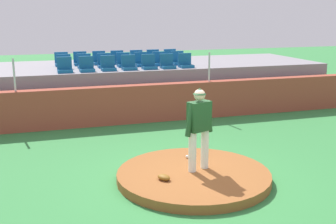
{
  "coord_description": "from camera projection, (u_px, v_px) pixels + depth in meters",
  "views": [
    {
      "loc": [
        -3.08,
        -7.98,
        3.5
      ],
      "look_at": [
        0.0,
        1.81,
        1.09
      ],
      "focal_mm": 45.63,
      "sensor_mm": 36.0,
      "label": 1
    }
  ],
  "objects": [
    {
      "name": "pitcher",
      "position": [
        199.0,
        123.0,
        8.96
      ],
      "size": [
        0.74,
        0.41,
        1.79
      ],
      "rotation": [
        0.0,
        0.0,
        0.35
      ],
      "color": "white",
      "rests_on": "pitchers_mound"
    },
    {
      "name": "fence_post_right",
      "position": [
        209.0,
        67.0,
        14.25
      ],
      "size": [
        0.06,
        0.06,
        0.97
      ],
      "primitive_type": "cylinder",
      "color": "silver",
      "rests_on": "brick_barrier"
    },
    {
      "name": "pitchers_mound",
      "position": [
        193.0,
        176.0,
        9.09
      ],
      "size": [
        3.27,
        3.27,
        0.19
      ],
      "primitive_type": "cylinder",
      "color": "brown",
      "rests_on": "ground_plane"
    },
    {
      "name": "stadium_chair_16",
      "position": [
        99.0,
        60.0,
        16.08
      ],
      "size": [
        0.48,
        0.44,
        0.5
      ],
      "rotation": [
        0.0,
        0.0,
        3.14
      ],
      "color": "#13578A",
      "rests_on": "bleacher_platform"
    },
    {
      "name": "stadium_chair_20",
      "position": [
        171.0,
        58.0,
        16.9
      ],
      "size": [
        0.48,
        0.44,
        0.5
      ],
      "rotation": [
        0.0,
        0.0,
        3.14
      ],
      "color": "#13578A",
      "rests_on": "bleacher_platform"
    },
    {
      "name": "stadium_chair_10",
      "position": [
        124.0,
        62.0,
        15.44
      ],
      "size": [
        0.48,
        0.44,
        0.5
      ],
      "rotation": [
        0.0,
        0.0,
        3.14
      ],
      "color": "#13578A",
      "rests_on": "bleacher_platform"
    },
    {
      "name": "stadium_chair_17",
      "position": [
        118.0,
        60.0,
        16.28
      ],
      "size": [
        0.48,
        0.44,
        0.5
      ],
      "rotation": [
        0.0,
        0.0,
        3.14
      ],
      "color": "#13578A",
      "rests_on": "bleacher_platform"
    },
    {
      "name": "bleacher_platform",
      "position": [
        120.0,
        85.0,
        16.31
      ],
      "size": [
        15.39,
        4.29,
        1.57
      ],
      "primitive_type": "cube",
      "color": "gray",
      "rests_on": "ground_plane"
    },
    {
      "name": "stadium_chair_1",
      "position": [
        87.0,
        67.0,
        14.16
      ],
      "size": [
        0.48,
        0.44,
        0.5
      ],
      "rotation": [
        0.0,
        0.0,
        3.14
      ],
      "color": "#13578A",
      "rests_on": "bleacher_platform"
    },
    {
      "name": "fielding_glove",
      "position": [
        164.0,
        177.0,
        8.61
      ],
      "size": [
        0.32,
        0.36,
        0.11
      ],
      "primitive_type": "ellipsoid",
      "rotation": [
        0.0,
        0.0,
        2.08
      ],
      "color": "brown",
      "rests_on": "pitchers_mound"
    },
    {
      "name": "stadium_chair_5",
      "position": [
        167.0,
        64.0,
        14.99
      ],
      "size": [
        0.48,
        0.44,
        0.5
      ],
      "rotation": [
        0.0,
        0.0,
        3.14
      ],
      "color": "#13578A",
      "rests_on": "bleacher_platform"
    },
    {
      "name": "ground_plane",
      "position": [
        193.0,
        180.0,
        9.11
      ],
      "size": [
        60.0,
        60.0,
        0.0
      ],
      "primitive_type": "plane",
      "color": "#33803E"
    },
    {
      "name": "stadium_chair_4",
      "position": [
        149.0,
        64.0,
        14.82
      ],
      "size": [
        0.48,
        0.44,
        0.5
      ],
      "rotation": [
        0.0,
        0.0,
        3.14
      ],
      "color": "#13578A",
      "rests_on": "bleacher_platform"
    },
    {
      "name": "brick_barrier",
      "position": [
        137.0,
        104.0,
        13.77
      ],
      "size": [
        16.46,
        0.4,
        1.22
      ],
      "primitive_type": "cube",
      "color": "#9C4432",
      "rests_on": "ground_plane"
    },
    {
      "name": "stadium_chair_8",
      "position": [
        84.0,
        64.0,
        15.02
      ],
      "size": [
        0.48,
        0.44,
        0.5
      ],
      "rotation": [
        0.0,
        0.0,
        3.14
      ],
      "color": "#13578A",
      "rests_on": "bleacher_platform"
    },
    {
      "name": "stadium_chair_18",
      "position": [
        137.0,
        59.0,
        16.47
      ],
      "size": [
        0.48,
        0.44,
        0.5
      ],
      "rotation": [
        0.0,
        0.0,
        3.14
      ],
      "color": "#13578A",
      "rests_on": "bleacher_platform"
    },
    {
      "name": "stadium_chair_15",
      "position": [
        80.0,
        61.0,
        15.87
      ],
      "size": [
        0.48,
        0.44,
        0.5
      ],
      "rotation": [
        0.0,
        0.0,
        3.14
      ],
      "color": "#13578A",
      "rests_on": "bleacher_platform"
    },
    {
      "name": "stadium_chair_19",
      "position": [
        154.0,
        59.0,
        16.7
      ],
      "size": [
        0.48,
        0.44,
        0.5
      ],
      "rotation": [
        0.0,
        0.0,
        3.14
      ],
      "color": "#13578A",
      "rests_on": "bleacher_platform"
    },
    {
      "name": "stadium_chair_9",
      "position": [
        104.0,
        63.0,
        15.21
      ],
      "size": [
        0.48,
        0.44,
        0.5
      ],
      "rotation": [
        0.0,
        0.0,
        3.14
      ],
      "color": "#13578A",
      "rests_on": "bleacher_platform"
    },
    {
      "name": "stadium_chair_13",
      "position": [
        178.0,
        60.0,
        16.06
      ],
      "size": [
        0.48,
        0.44,
        0.5
      ],
      "rotation": [
        0.0,
        0.0,
        3.14
      ],
      "color": "#13578A",
      "rests_on": "bleacher_platform"
    },
    {
      "name": "stadium_chair_7",
      "position": [
        64.0,
        64.0,
        14.83
      ],
      "size": [
        0.48,
        0.44,
        0.5
      ],
      "rotation": [
        0.0,
        0.0,
        3.14
      ],
      "color": "#13578A",
      "rests_on": "bleacher_platform"
    },
    {
      "name": "stadium_chair_2",
      "position": [
        108.0,
        66.0,
        14.41
      ],
      "size": [
        0.48,
        0.44,
        0.5
      ],
      "rotation": [
        0.0,
        0.0,
        3.14
      ],
      "color": "#13578A",
      "rests_on": "bleacher_platform"
    },
    {
      "name": "stadium_chair_14",
      "position": [
        62.0,
        62.0,
        15.64
      ],
      "size": [
        0.48,
        0.44,
        0.5
      ],
      "rotation": [
        0.0,
        0.0,
        3.14
      ],
      "color": "#13578A",
      "rests_on": "bleacher_platform"
    },
    {
      "name": "stadium_chair_3",
      "position": [
        129.0,
        65.0,
        14.62
      ],
      "size": [
        0.48,
        0.44,
        0.5
      ],
      "rotation": [
        0.0,
        0.0,
        3.14
      ],
      "color": "#13578A",
      "rests_on": "bleacher_platform"
    },
    {
      "name": "stadium_chair_11",
      "position": [
        141.0,
        62.0,
        15.63
      ],
      "size": [
        0.48,
        0.44,
        0.5
      ],
      "rotation": [
        0.0,
        0.0,
        3.14
      ],
      "color": "#13578A",
      "rests_on": "bleacher_platform"
    },
    {
      "name": "stadium_chair_12",
      "position": [
        160.0,
        61.0,
        15.82
      ],
      "size": [
        0.48,
        0.44,
        0.5
      ],
      "rotation": [
        0.0,
        0.0,
        3.14
      ],
      "color": "#13578A",
      "rests_on": "bleacher_platform"
    },
    {
      "name": "stadium_chair_6",
      "position": [
        185.0,
        63.0,
        15.23
      ],
      "size": [
        0.48,
        0.44,
        0.5
      ],
      "rotation": [
        0.0,
        0.0,
        3.14
      ],
      "color": "#13578A",
      "rests_on": "bleacher_platform"
    },
    {
      "name": "baseball",
      "position": [
        187.0,
        157.0,
        9.9
      ],
      "size": [
        0.07,
        0.07,
        0.07
      ],
      "primitive_type": "sphere",
      "color": "white",
      "rests_on": "pitchers_mound"
    },
    {
      "name": "fence_post_left",
      "position": [
        14.0,
        75.0,
        12.45
      ],
      "size": [
        0.06,
        0.06,
        0.97
      ],
      "primitive_type": "cylinder",
      "color": "silver",
      "rests_on": "brick_barrier"
    },
    {
      "name": "stadium_chair_0",
      "position": [
        65.0,
        68.0,
        13.96
      ],
      "size": [
        0.48,
        0.44,
        0.5
      ],
      "rotation": [
        0.0,
        0.0,
        3.14
      ],
      "color": "#13578A",
      "rests_on": "bleacher_platform"
    }
  ]
}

